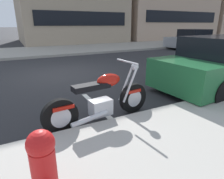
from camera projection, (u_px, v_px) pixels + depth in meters
ground_plane at (62, 74)px, 7.16m from camera, size 260.00×260.00×0.00m
sidewalk_far_curb at (174, 43)px, 17.93m from camera, size 120.00×5.00×0.14m
parking_stall_stripe at (101, 110)px, 4.19m from camera, size 0.12×2.20×0.01m
parked_motorcycle at (102, 101)px, 3.58m from camera, size 2.18×0.63×1.11m
car_opposite_curb at (192, 40)px, 14.63m from camera, size 4.06×1.92×1.40m
fire_hydrant at (44, 169)px, 1.68m from camera, size 0.24×0.36×0.81m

